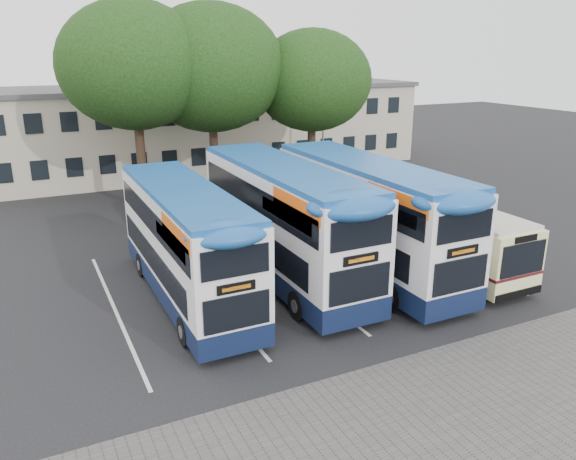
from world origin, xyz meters
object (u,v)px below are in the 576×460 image
(bus_dd_left, at_px, (186,239))
(tree_right, at_px, (312,81))
(tree_mid, at_px, (211,68))
(bus_single, at_px, (434,227))
(lamp_post, at_px, (324,105))
(bus_dd_right, at_px, (366,212))
(tree_left, at_px, (134,65))
(bus_dd_mid, at_px, (283,217))

(bus_dd_left, bearing_deg, tree_right, 45.97)
(tree_mid, height_order, bus_dd_left, tree_mid)
(bus_single, bearing_deg, bus_dd_left, 174.40)
(tree_mid, relative_size, tree_right, 1.14)
(lamp_post, bearing_deg, bus_single, -102.88)
(bus_single, bearing_deg, bus_dd_right, 170.68)
(bus_dd_right, bearing_deg, tree_left, 114.59)
(tree_mid, relative_size, bus_dd_mid, 1.03)
(bus_dd_right, bearing_deg, bus_single, -9.32)
(bus_dd_right, bearing_deg, lamp_post, 66.42)
(tree_mid, xyz_separation_m, bus_dd_left, (-5.55, -13.06, -5.37))
(tree_right, xyz_separation_m, bus_dd_mid, (-7.44, -11.53, -4.39))
(bus_dd_left, bearing_deg, lamp_post, 46.92)
(lamp_post, relative_size, tree_mid, 0.80)
(lamp_post, distance_m, bus_dd_right, 17.23)
(tree_mid, distance_m, tree_right, 6.07)
(bus_dd_right, bearing_deg, bus_dd_left, 176.01)
(tree_right, bearing_deg, bus_single, -94.53)
(bus_dd_left, height_order, bus_dd_mid, bus_dd_mid)
(tree_left, height_order, tree_right, tree_left)
(tree_left, distance_m, bus_dd_right, 15.61)
(tree_right, height_order, bus_dd_right, tree_right)
(lamp_post, bearing_deg, bus_dd_left, -133.08)
(bus_dd_left, relative_size, bus_dd_mid, 0.92)
(tree_left, bearing_deg, tree_mid, 3.27)
(tree_left, bearing_deg, bus_dd_right, -65.41)
(tree_right, bearing_deg, bus_dd_right, -108.55)
(tree_mid, height_order, tree_right, tree_mid)
(tree_mid, relative_size, bus_dd_left, 1.13)
(tree_right, bearing_deg, bus_dd_mid, -122.83)
(tree_left, relative_size, tree_right, 1.14)
(lamp_post, height_order, tree_left, tree_left)
(bus_dd_mid, bearing_deg, lamp_post, 55.64)
(lamp_post, height_order, bus_dd_mid, lamp_post)
(lamp_post, height_order, bus_dd_left, lamp_post)
(tree_mid, relative_size, bus_dd_right, 1.03)
(bus_dd_mid, relative_size, bus_dd_right, 1.00)
(tree_left, xyz_separation_m, bus_dd_mid, (2.80, -12.50, -5.37))
(lamp_post, xyz_separation_m, tree_right, (-2.67, -3.26, 1.81))
(tree_left, relative_size, bus_dd_left, 1.13)
(bus_dd_mid, xyz_separation_m, bus_single, (6.42, -1.34, -0.95))
(bus_dd_left, distance_m, bus_single, 10.51)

